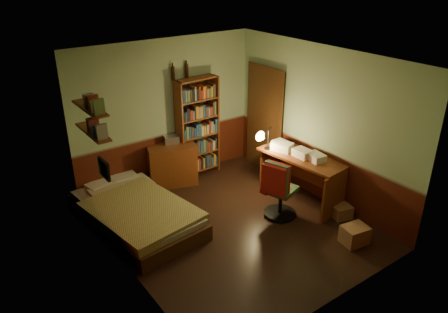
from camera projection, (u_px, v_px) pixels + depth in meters
floor at (233, 226)px, 6.81m from camera, size 3.50×4.00×0.02m
ceiling at (235, 58)px, 5.71m from camera, size 3.50×4.00×0.02m
wall_back at (166, 113)px, 7.74m from camera, size 3.50×0.02×2.60m
wall_left at (119, 184)px, 5.33m from camera, size 0.02×4.00×2.60m
wall_right at (319, 125)px, 7.19m from camera, size 0.02×4.00×2.60m
wall_front at (344, 210)px, 4.78m from camera, size 3.50×0.02×2.60m
doorway at (265, 120)px, 8.26m from camera, size 0.06×0.90×2.00m
door_trim at (264, 121)px, 8.24m from camera, size 0.02×0.98×2.08m
bed at (135, 205)px, 6.74m from camera, size 1.42×2.34×0.66m
dresser at (172, 165)px, 7.91m from camera, size 0.94×0.67×0.76m
mini_stereo at (171, 139)px, 7.85m from camera, size 0.30×0.26×0.14m
bookshelf at (198, 128)px, 8.07m from camera, size 0.82×0.31×1.88m
bottle_left at (173, 73)px, 7.49m from camera, size 0.07×0.07×0.24m
bottle_right at (187, 71)px, 7.63m from camera, size 0.08×0.08×0.25m
desk at (301, 178)px, 7.41m from camera, size 0.80×1.57×0.81m
paper_stack at (282, 147)px, 7.42m from camera, size 0.35×0.40×0.13m
desk_lamp at (268, 131)px, 7.36m from camera, size 0.24×0.24×0.65m
office_chair at (282, 184)px, 6.85m from camera, size 0.69×0.65×1.13m
red_jacket at (272, 137)px, 6.54m from camera, size 0.33×0.44×0.47m
wall_shelf_lower at (93, 132)px, 6.07m from camera, size 0.20×0.90×0.03m
wall_shelf_upper at (90, 108)px, 5.93m from camera, size 0.20×0.90×0.03m
framed_picture at (104, 169)px, 5.81m from camera, size 0.04×0.32×0.26m
cardboard_box_a at (355, 235)px, 6.35m from camera, size 0.41×0.35×0.27m
cardboard_box_b at (342, 212)px, 6.99m from camera, size 0.34×0.30×0.21m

